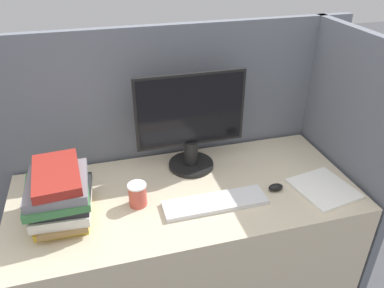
% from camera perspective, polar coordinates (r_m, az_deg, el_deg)
% --- Properties ---
extents(cubicle_panel_rear, '(1.94, 0.04, 1.41)m').
position_cam_1_polar(cubicle_panel_rear, '(2.03, -3.67, -2.06)').
color(cubicle_panel_rear, slate).
rests_on(cubicle_panel_rear, ground_plane).
extents(cubicle_panel_right, '(0.04, 0.75, 1.41)m').
position_cam_1_polar(cubicle_panel_right, '(2.07, 21.13, -3.74)').
color(cubicle_panel_right, slate).
rests_on(cubicle_panel_right, ground_plane).
extents(desk, '(1.54, 0.69, 0.76)m').
position_cam_1_polar(desk, '(1.95, -0.87, -16.09)').
color(desk, beige).
rests_on(desk, ground_plane).
extents(monitor, '(0.52, 0.22, 0.48)m').
position_cam_1_polar(monitor, '(1.75, -0.17, 3.02)').
color(monitor, black).
rests_on(monitor, desk).
extents(keyboard, '(0.45, 0.12, 0.02)m').
position_cam_1_polar(keyboard, '(1.63, 3.54, -8.91)').
color(keyboard, silver).
rests_on(keyboard, desk).
extents(mouse, '(0.07, 0.04, 0.03)m').
position_cam_1_polar(mouse, '(1.74, 12.63, -6.46)').
color(mouse, black).
rests_on(mouse, desk).
extents(coffee_cup, '(0.08, 0.08, 0.10)m').
position_cam_1_polar(coffee_cup, '(1.61, -8.30, -7.64)').
color(coffee_cup, '#BF4C3F').
rests_on(coffee_cup, desk).
extents(book_stack, '(0.26, 0.32, 0.23)m').
position_cam_1_polar(book_stack, '(1.58, -19.46, -7.31)').
color(book_stack, gold).
rests_on(book_stack, desk).
extents(paper_pile, '(0.28, 0.29, 0.01)m').
position_cam_1_polar(paper_pile, '(1.81, 19.41, -6.41)').
color(paper_pile, white).
rests_on(paper_pile, desk).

